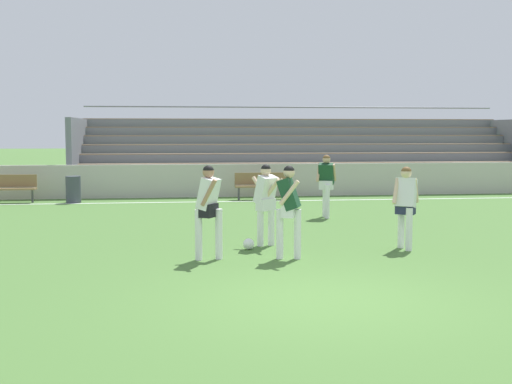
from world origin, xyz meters
name	(u,v)px	position (x,y,z in m)	size (l,w,h in m)	color
ground_plane	(324,299)	(0.00, 0.00, 0.00)	(160.00, 160.00, 0.00)	#477033
field_line_sideline	(237,201)	(0.00, 12.65, 0.00)	(44.00, 0.12, 0.01)	white
sideline_wall	(232,180)	(0.00, 14.22, 0.58)	(48.00, 0.16, 1.15)	#BCB7AD
bleacher_stand	(306,152)	(3.23, 17.29, 1.46)	(18.00, 4.98, 3.36)	#897051
bench_centre_sideline	(262,183)	(0.89, 13.18, 0.55)	(1.80, 0.40, 0.90)	olive
bench_near_bin	(7,186)	(-7.35, 13.18, 0.55)	(1.80, 0.40, 0.90)	olive
trash_bin	(73,189)	(-5.25, 12.94, 0.43)	(0.48, 0.48, 0.86)	#3D424C
player_dark_wide_right	(289,203)	(0.01, 2.89, 1.01)	(0.50, 0.61, 1.69)	white
player_white_overlapping	(209,203)	(-1.42, 3.00, 1.01)	(0.50, 0.66, 1.70)	white
player_white_deep_cover	(406,201)	(2.43, 3.56, 0.96)	(0.64, 0.50, 1.62)	white
player_dark_trailing_run	(326,180)	(1.99, 8.38, 1.00)	(0.62, 0.48, 1.67)	white
player_white_challenging	(266,198)	(-0.21, 4.29, 0.97)	(0.52, 0.69, 1.64)	white
soccer_ball	(249,244)	(-0.60, 3.90, 0.11)	(0.22, 0.22, 0.22)	white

